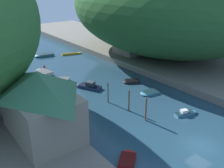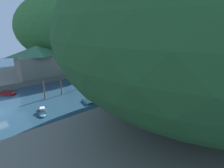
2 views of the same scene
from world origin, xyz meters
TOP-DOWN VIEW (x-y plane):
  - water_surface at (0.00, 30.00)m, footprint 130.00×130.00m
  - left_bank at (-22.49, 30.00)m, footprint 22.00×120.00m
  - right_bank at (22.49, 30.00)m, footprint 22.00×120.00m
  - hillside_left at (-23.59, 30.87)m, footprint 30.64×42.90m
  - waterfront_building at (-14.66, 12.30)m, footprint 7.05×11.24m
  - boathouse_shed at (-14.76, 23.84)m, footprint 8.57×8.00m
  - right_bank_cottage at (17.32, 32.83)m, footprint 5.91×7.16m
  - boat_cabin_cruiser at (5.83, 14.52)m, footprint 3.54×2.48m
  - boat_far_upstream at (5.08, 5.90)m, footprint 3.77×2.22m
  - boat_near_quay at (-1.27, 23.40)m, footprint 3.82×5.48m
  - boat_yellow_tender at (-3.72, 28.39)m, footprint 3.58×3.68m
  - boat_small_dinghy at (-4.66, 35.86)m, footprint 2.70×4.78m
  - boat_open_rowboat at (7.77, 45.08)m, footprint 5.49×2.80m
  - boat_navy_launch at (0.80, 48.04)m, footprint 5.19×2.94m
  - boat_mid_channel at (-8.70, 3.54)m, footprint 3.54×3.35m
  - boat_red_skiff at (6.83, 20.46)m, footprint 3.74×3.20m
  - mooring_post_nearest at (-0.98, 8.51)m, footprint 0.29×0.29m
  - mooring_post_second at (-1.02, 12.09)m, footprint 0.25×0.25m
  - mooring_post_middle at (-1.79, 16.37)m, footprint 0.22×0.22m
  - channel_buoy_near at (-2.96, 39.14)m, footprint 0.52×0.52m
  - person_on_quay at (-13.04, 17.05)m, footprint 0.34×0.43m
  - person_by_boathouse at (-13.98, 21.08)m, footprint 0.32×0.43m

SIDE VIEW (x-z plane):
  - water_surface at x=0.00m, z-range 0.00..0.00m
  - boat_open_rowboat at x=7.77m, z-range 0.00..0.39m
  - boat_cabin_cruiser at x=5.83m, z-range 0.00..0.40m
  - boat_red_skiff at x=6.83m, z-range 0.00..0.47m
  - boat_mid_channel at x=-8.70m, z-range 0.00..0.48m
  - boat_far_upstream at x=5.08m, z-range -0.16..0.69m
  - channel_buoy_near at x=-2.96m, z-range -0.09..0.70m
  - boat_navy_launch at x=0.80m, z-range 0.00..0.63m
  - boat_yellow_tender at x=-3.72m, z-range 0.00..0.70m
  - boat_small_dinghy at x=-4.66m, z-range 0.00..0.70m
  - boat_near_quay at x=-1.27m, z-range -0.27..1.10m
  - left_bank at x=-22.49m, z-range 0.00..1.37m
  - right_bank at x=22.49m, z-range 0.00..1.37m
  - mooring_post_second at x=-1.02m, z-range 0.01..3.51m
  - mooring_post_middle at x=-1.79m, z-range 0.01..3.56m
  - mooring_post_nearest at x=-0.98m, z-range 0.01..3.65m
  - person_on_quay at x=-13.04m, z-range 1.50..3.19m
  - person_by_boathouse at x=-13.98m, z-range 1.50..3.19m
  - boathouse_shed at x=-14.76m, z-range 1.44..5.62m
  - right_bank_cottage at x=17.32m, z-range 1.47..7.40m
  - waterfront_building at x=-14.66m, z-range 1.50..9.52m
  - hillside_left at x=-23.59m, z-range 1.37..26.18m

